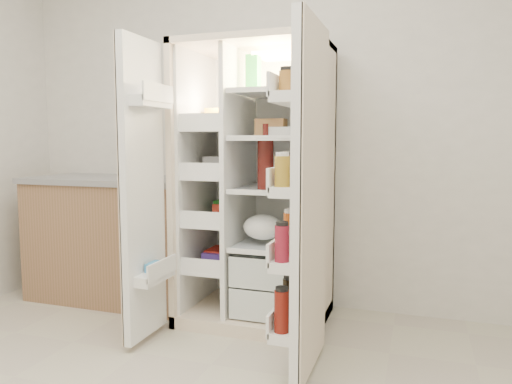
% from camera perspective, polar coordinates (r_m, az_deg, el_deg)
% --- Properties ---
extents(wall_back, '(4.00, 0.02, 2.70)m').
position_cam_1_polar(wall_back, '(3.52, 1.97, 8.75)').
color(wall_back, beige).
rests_on(wall_back, floor).
extents(refrigerator, '(0.92, 0.70, 1.80)m').
position_cam_1_polar(refrigerator, '(3.21, 0.54, -1.82)').
color(refrigerator, beige).
rests_on(refrigerator, floor).
extents(freezer_door, '(0.15, 0.40, 1.72)m').
position_cam_1_polar(freezer_door, '(2.86, -13.14, 0.03)').
color(freezer_door, white).
rests_on(freezer_door, floor).
extents(fridge_door, '(0.17, 0.58, 1.72)m').
position_cam_1_polar(fridge_door, '(2.41, 5.91, -1.38)').
color(fridge_door, white).
rests_on(fridge_door, floor).
extents(kitchen_counter, '(1.26, 0.67, 0.92)m').
position_cam_1_polar(kitchen_counter, '(3.81, -16.11, -5.14)').
color(kitchen_counter, '#8C6146').
rests_on(kitchen_counter, floor).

